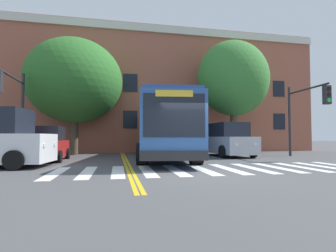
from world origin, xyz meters
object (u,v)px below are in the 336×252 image
street_tree_curbside_large (233,79)px  street_tree_curbside_small (75,81)px  traffic_light_far_corner (13,99)px  traffic_light_overhead (189,109)px  car_silver_far_lane (227,140)px  traffic_light_near_corner (305,107)px  city_bus (165,128)px  car_teal_behind_bus (141,141)px  car_red_near_lane (46,145)px

street_tree_curbside_large → street_tree_curbside_small: street_tree_curbside_large is taller
traffic_light_far_corner → traffic_light_overhead: 10.02m
car_silver_far_lane → traffic_light_near_corner: 5.03m
city_bus → street_tree_curbside_large: (5.76, 2.84, 3.85)m
car_silver_far_lane → traffic_light_near_corner: size_ratio=1.04×
car_silver_far_lane → traffic_light_far_corner: bearing=-174.8°
car_teal_behind_bus → city_bus: bearing=-87.0°
traffic_light_far_corner → traffic_light_overhead: bearing=8.9°
traffic_light_overhead → street_tree_curbside_large: bearing=23.1°
city_bus → street_tree_curbside_large: size_ratio=1.45×
car_teal_behind_bus → traffic_light_near_corner: 14.08m
car_red_near_lane → traffic_light_overhead: bearing=11.6°
street_tree_curbside_large → traffic_light_far_corner: bearing=-166.8°
car_red_near_lane → car_teal_behind_bus: car_teal_behind_bus is taller
car_teal_behind_bus → street_tree_curbside_small: size_ratio=0.43×
car_teal_behind_bus → traffic_light_near_corner: (8.76, -10.80, 2.21)m
street_tree_curbside_small → car_silver_far_lane: bearing=-18.2°
traffic_light_near_corner → traffic_light_overhead: traffic_light_overhead is taller
traffic_light_far_corner → car_silver_far_lane: bearing=5.2°
car_silver_far_lane → street_tree_curbside_small: 11.26m
traffic_light_near_corner → traffic_light_overhead: (-6.49, 2.68, 0.00)m
car_red_near_lane → car_silver_far_lane: car_silver_far_lane is taller
car_teal_behind_bus → street_tree_curbside_large: (6.25, -6.43, 4.76)m
car_red_near_lane → car_silver_far_lane: size_ratio=0.81×
city_bus → street_tree_curbside_large: street_tree_curbside_large is taller
city_bus → street_tree_curbside_small: 7.74m
traffic_light_far_corner → street_tree_curbside_large: street_tree_curbside_large is taller
traffic_light_overhead → street_tree_curbside_large: size_ratio=0.56×
car_silver_far_lane → traffic_light_near_corner: (4.02, -2.26, 2.02)m
traffic_light_near_corner → traffic_light_far_corner: (-16.38, 1.13, 0.20)m
car_red_near_lane → car_teal_behind_bus: size_ratio=1.01×
traffic_light_far_corner → traffic_light_overhead: (9.90, 1.56, -0.19)m
car_red_near_lane → traffic_light_far_corner: size_ratio=0.78×
car_red_near_lane → traffic_light_overhead: (8.20, 1.68, 2.21)m
car_silver_far_lane → traffic_light_far_corner: (-12.37, -1.13, 2.21)m
car_red_near_lane → street_tree_curbside_small: size_ratio=0.44×
traffic_light_near_corner → car_silver_far_lane: bearing=150.6°
city_bus → car_red_near_lane: size_ratio=3.19×
traffic_light_near_corner → street_tree_curbside_large: size_ratio=0.54×
traffic_light_overhead → car_red_near_lane: bearing=-168.4°
traffic_light_near_corner → street_tree_curbside_large: (-2.51, 4.37, 2.56)m
car_red_near_lane → car_teal_behind_bus: 11.46m
traffic_light_near_corner → street_tree_curbside_large: street_tree_curbside_large is taller
car_silver_far_lane → street_tree_curbside_small: size_ratio=0.54×
car_silver_far_lane → street_tree_curbside_small: (-9.95, 3.27, 4.14)m
city_bus → street_tree_curbside_small: size_ratio=1.39×
car_silver_far_lane → city_bus: bearing=-170.3°
car_silver_far_lane → street_tree_curbside_small: bearing=161.8°
city_bus → traffic_light_overhead: (1.79, 1.15, 1.29)m
car_red_near_lane → traffic_light_near_corner: traffic_light_near_corner is taller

